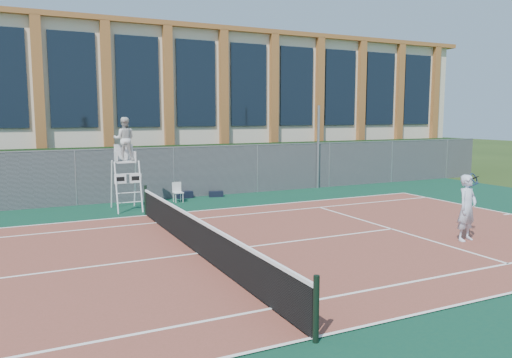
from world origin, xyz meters
name	(u,v)px	position (x,y,z in m)	size (l,w,h in m)	color
ground	(198,254)	(0.00, 0.00, 0.00)	(120.00, 120.00, 0.00)	#233814
apron	(186,245)	(0.00, 1.00, 0.01)	(36.00, 20.00, 0.01)	#0C3929
tennis_court	(198,254)	(0.00, 0.00, 0.02)	(23.77, 10.97, 0.02)	brown
tennis_net	(198,234)	(0.00, 0.00, 0.54)	(0.10, 11.30, 1.10)	black
fence	(127,176)	(0.00, 8.80, 1.10)	(40.00, 0.06, 2.20)	#595E60
hedge	(121,173)	(0.00, 10.00, 1.10)	(40.00, 1.40, 2.20)	black
building	(92,105)	(0.00, 17.95, 4.15)	(45.00, 10.60, 8.22)	beige
steel_pole	(318,147)	(9.26, 8.70, 2.03)	(0.12, 0.12, 4.05)	#9EA0A5
umpire_chair	(124,142)	(-0.40, 7.05, 2.59)	(0.99, 1.52, 3.54)	white
plastic_chair	(177,190)	(1.85, 7.83, 0.49)	(0.39, 0.39, 0.82)	silver
sports_bag_near	(185,195)	(2.41, 8.60, 0.16)	(0.69, 0.27, 0.29)	black
sports_bag_far	(216,194)	(3.76, 8.36, 0.13)	(0.61, 0.27, 0.25)	black
tennis_player	(467,208)	(7.31, -2.04, 0.98)	(1.07, 0.75, 1.88)	silver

